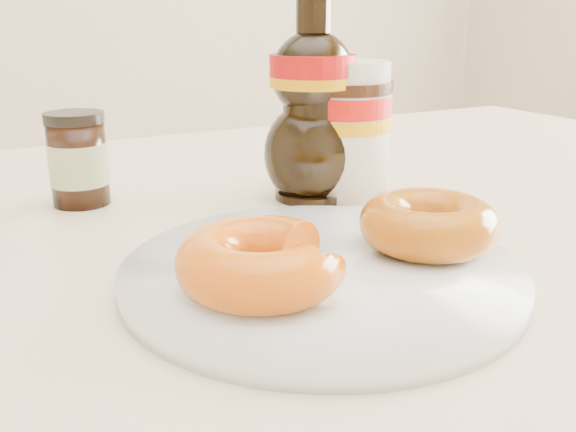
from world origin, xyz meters
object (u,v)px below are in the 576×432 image
plate (322,272)px  dark_jar (78,160)px  donut_whole (428,223)px  syrup_bottle (312,103)px  donut_bitten (261,262)px  nutella_jar (344,124)px  dining_table (300,294)px

plate → dark_jar: bearing=111.4°
donut_whole → syrup_bottle: size_ratio=0.53×
plate → donut_whole: 0.09m
donut_bitten → syrup_bottle: (0.16, 0.21, 0.06)m
syrup_bottle → donut_whole: bearing=-94.3°
syrup_bottle → dark_jar: 0.24m
plate → donut_whole: bearing=-5.2°
donut_whole → nutella_jar: nutella_jar is taller
dining_table → dark_jar: size_ratio=15.39×
dining_table → syrup_bottle: syrup_bottle is taller
donut_bitten → nutella_jar: 0.29m
dark_jar → plate: bearing=-68.6°
plate → donut_bitten: 0.06m
dining_table → nutella_jar: 0.18m
dark_jar → donut_bitten: bearing=-80.0°
dining_table → dark_jar: (-0.17, 0.13, 0.13)m
plate → donut_bitten: donut_bitten is taller
donut_bitten → syrup_bottle: size_ratio=0.55×
donut_whole → dark_jar: (-0.20, 0.29, 0.01)m
nutella_jar → syrup_bottle: size_ratio=0.70×
plate → nutella_jar: bearing=53.5°
plate → nutella_jar: size_ratio=2.07×
donut_bitten → syrup_bottle: 0.27m
donut_whole → syrup_bottle: bearing=85.7°
dining_table → nutella_jar: (0.07, 0.04, 0.16)m
syrup_bottle → dark_jar: size_ratio=2.14×
plate → donut_bitten: bearing=-161.5°
dark_jar → dining_table: bearing=-37.3°
syrup_bottle → donut_bitten: bearing=-127.3°
plate → donut_whole: donut_whole is taller
nutella_jar → dark_jar: bearing=160.3°
donut_whole → dark_jar: 0.35m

